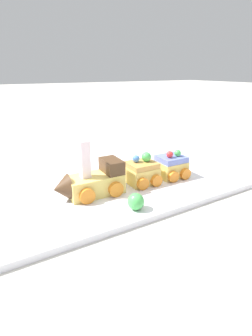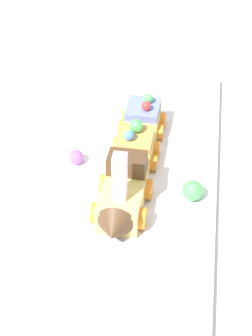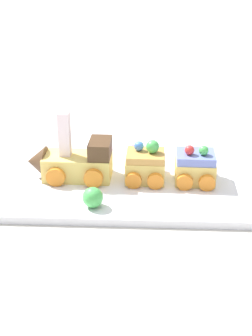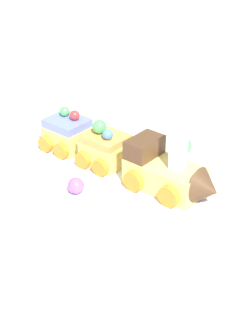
# 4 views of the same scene
# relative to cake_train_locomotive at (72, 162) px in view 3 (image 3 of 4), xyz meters

# --- Properties ---
(ground_plane) EXTENTS (10.00, 10.00, 0.00)m
(ground_plane) POSITION_rel_cake_train_locomotive_xyz_m (-0.08, -0.04, -0.04)
(ground_plane) COLOR beige
(display_board) EXTENTS (0.61, 0.34, 0.01)m
(display_board) POSITION_rel_cake_train_locomotive_xyz_m (-0.08, -0.04, -0.03)
(display_board) COLOR white
(display_board) RESTS_ON ground_plane
(cake_train_locomotive) EXTENTS (0.14, 0.08, 0.11)m
(cake_train_locomotive) POSITION_rel_cake_train_locomotive_xyz_m (0.00, 0.00, 0.00)
(cake_train_locomotive) COLOR #EACC66
(cake_train_locomotive) RESTS_ON display_board
(cake_car_caramel) EXTENTS (0.06, 0.07, 0.07)m
(cake_car_caramel) POSITION_rel_cake_train_locomotive_xyz_m (-0.12, 0.00, -0.00)
(cake_car_caramel) COLOR #EACC66
(cake_car_caramel) RESTS_ON display_board
(cake_car_blueberry) EXTENTS (0.06, 0.07, 0.06)m
(cake_car_blueberry) POSITION_rel_cake_train_locomotive_xyz_m (-0.20, 0.01, -0.00)
(cake_car_blueberry) COLOR #EACC66
(cake_car_blueberry) RESTS_ON display_board
(gumball_purple) EXTENTS (0.02, 0.02, 0.02)m
(gumball_purple) POSITION_rel_cake_train_locomotive_xyz_m (-0.10, -0.09, -0.02)
(gumball_purple) COLOR #9956C6
(gumball_purple) RESTS_ON display_board
(gumball_green) EXTENTS (0.03, 0.03, 0.03)m
(gumball_green) POSITION_rel_cake_train_locomotive_xyz_m (-0.04, 0.10, -0.01)
(gumball_green) COLOR #4CBC56
(gumball_green) RESTS_ON display_board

